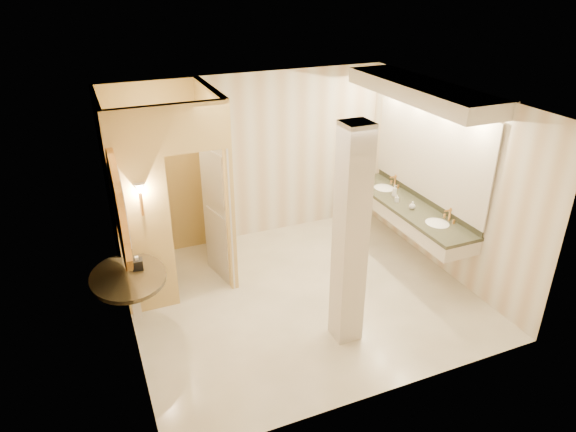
% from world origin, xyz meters
% --- Properties ---
extents(floor, '(4.50, 4.50, 0.00)m').
position_xyz_m(floor, '(0.00, 0.00, 0.00)').
color(floor, white).
rests_on(floor, ground).
extents(ceiling, '(4.50, 4.50, 0.00)m').
position_xyz_m(ceiling, '(0.00, 0.00, 2.70)').
color(ceiling, white).
rests_on(ceiling, wall_back).
extents(wall_back, '(4.50, 0.02, 2.70)m').
position_xyz_m(wall_back, '(0.00, 2.00, 1.35)').
color(wall_back, silver).
rests_on(wall_back, floor).
extents(wall_front, '(4.50, 0.02, 2.70)m').
position_xyz_m(wall_front, '(0.00, -2.00, 1.35)').
color(wall_front, silver).
rests_on(wall_front, floor).
extents(wall_left, '(0.02, 4.00, 2.70)m').
position_xyz_m(wall_left, '(-2.25, 0.00, 1.35)').
color(wall_left, silver).
rests_on(wall_left, floor).
extents(wall_right, '(0.02, 4.00, 2.70)m').
position_xyz_m(wall_right, '(2.25, 0.00, 1.35)').
color(wall_right, silver).
rests_on(wall_right, floor).
extents(toilet_closet, '(1.50, 1.55, 2.70)m').
position_xyz_m(toilet_closet, '(-1.11, 0.97, 1.39)').
color(toilet_closet, '#D8B671').
rests_on(toilet_closet, floor).
extents(wall_sconce, '(0.14, 0.14, 0.42)m').
position_xyz_m(wall_sconce, '(-1.93, 0.43, 1.73)').
color(wall_sconce, '#D08E42').
rests_on(wall_sconce, toilet_closet).
extents(vanity, '(0.75, 2.75, 2.09)m').
position_xyz_m(vanity, '(1.98, 0.40, 1.63)').
color(vanity, beige).
rests_on(vanity, floor).
extents(console_shelf, '(1.09, 1.09, 1.99)m').
position_xyz_m(console_shelf, '(-2.21, -0.00, 1.35)').
color(console_shelf, black).
rests_on(console_shelf, floor).
extents(pillar, '(0.31, 0.31, 2.70)m').
position_xyz_m(pillar, '(0.15, -0.98, 1.35)').
color(pillar, beige).
rests_on(pillar, floor).
extents(tissue_box, '(0.14, 0.14, 0.12)m').
position_xyz_m(tissue_box, '(-2.10, 0.10, 0.94)').
color(tissue_box, black).
rests_on(tissue_box, console_shelf).
extents(toilet, '(0.65, 0.85, 0.77)m').
position_xyz_m(toilet, '(-1.88, 1.27, 0.38)').
color(toilet, white).
rests_on(toilet, floor).
extents(soap_bottle_a, '(0.07, 0.07, 0.12)m').
position_xyz_m(soap_bottle_a, '(1.83, 0.54, 0.93)').
color(soap_bottle_a, beige).
rests_on(soap_bottle_a, vanity).
extents(soap_bottle_b, '(0.12, 0.12, 0.12)m').
position_xyz_m(soap_bottle_b, '(1.90, 0.24, 0.93)').
color(soap_bottle_b, silver).
rests_on(soap_bottle_b, vanity).
extents(soap_bottle_c, '(0.09, 0.10, 0.19)m').
position_xyz_m(soap_bottle_c, '(1.91, 0.74, 0.97)').
color(soap_bottle_c, '#C6B28C').
rests_on(soap_bottle_c, vanity).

